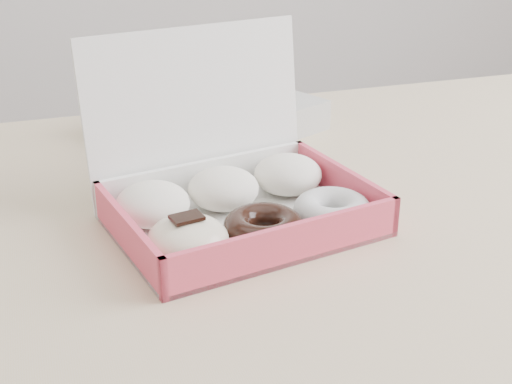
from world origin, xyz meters
name	(u,v)px	position (x,y,z in m)	size (l,w,h in m)	color
table	(366,244)	(0.00, 0.00, 0.67)	(1.20, 0.80, 0.75)	#D4BB8C
donut_box	(233,196)	(-0.19, -0.04, 0.78)	(0.31, 0.28, 0.20)	white
newspapers	(212,117)	(-0.13, 0.26, 0.77)	(0.28, 0.22, 0.04)	beige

